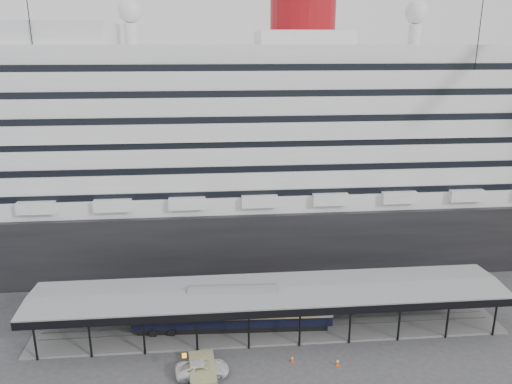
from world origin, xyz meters
The scene contains 8 objects.
ground centered at (0.00, 0.00, 0.00)m, with size 200.00×200.00×0.00m, color #39393C.
cruise_ship centered at (0.05, 32.00, 18.35)m, with size 130.00×30.00×43.90m.
platform_canopy centered at (0.00, 5.00, 2.36)m, with size 56.00×9.18×5.30m.
port_truck centered at (-8.05, -3.41, 0.77)m, with size 2.54×5.52×1.53m, color silver.
pullman_carriage centered at (-4.48, 5.00, 2.80)m, with size 23.70×4.08×23.16m.
traffic_cone_left centered at (-8.01, -3.17, 0.38)m, with size 0.44×0.44×0.77m.
traffic_cone_mid centered at (1.60, -1.96, 0.35)m, with size 0.45×0.45×0.71m.
traffic_cone_right centered at (6.31, -3.09, 0.42)m, with size 0.55×0.55×0.85m.
Camera 1 is at (-6.60, -47.84, 33.12)m, focal length 35.00 mm.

